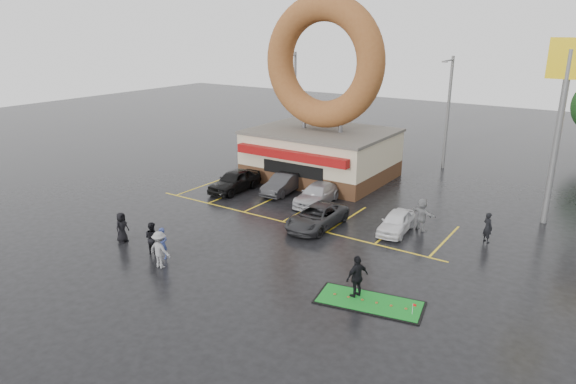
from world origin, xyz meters
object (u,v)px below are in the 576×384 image
Objects in this scene: streetlight_mid at (448,110)px; putting_green at (369,302)px; donut_shop at (322,120)px; dumpster at (263,160)px; streetlight_left at (295,99)px; car_grey at (317,217)px; car_dgrey at (283,184)px; person_cameraman at (357,277)px; car_silver at (317,194)px; shell_sign at (564,98)px; car_white at (396,222)px; person_blue at (162,243)px; car_black at (235,181)px.

putting_green is (4.45, -23.32, -4.75)m from streetlight_mid.
dumpster is (-5.48, -0.15, -3.81)m from donut_shop.
car_grey is at bearing -53.03° from streetlight_left.
person_cameraman is (10.89, -10.28, 0.30)m from car_dgrey.
putting_green is (8.45, -9.82, -0.61)m from car_silver.
shell_sign is 11.47m from car_white.
car_dgrey is 15.57m from putting_green.
donut_shop reaches higher than car_silver.
person_blue is at bearing -89.05° from car_dgrey.
streetlight_left is at bearing 135.22° from donut_shop.
shell_sign is 16.79m from putting_green.
person_blue is at bearing -135.37° from car_white.
donut_shop is 3.79× the size of car_white.
donut_shop is at bearing -122.06° from person_cameraman.
dumpster is (-10.62, 9.03, 0.01)m from car_grey.
donut_shop is 8.15m from car_black.
car_black is 11.43m from person_blue.
car_silver is 6.51m from car_white.
streetlight_left reaches higher than person_cameraman.
shell_sign reaches higher than dumpster.
streetlight_mid is at bearing 4.09° from streetlight_left.
dumpster is at bearing 108.90° from car_black.
person_blue is at bearing -71.85° from streetlight_left.
car_dgrey is 12.22m from person_blue.
car_black is 1.09× the size of car_dgrey.
donut_shop is 6.94× the size of person_cameraman.
car_silver is (-13.00, -4.59, -6.73)m from shell_sign.
person_cameraman is at bearing -51.32° from streetlight_left.
car_dgrey is 0.86× the size of putting_green.
car_silver is 2.29× the size of person_cameraman.
car_dgrey is (-16.13, -4.00, -6.70)m from shell_sign.
car_grey is (2.14, -3.62, -0.01)m from car_silver.
donut_shop is 7.50× the size of dumpster.
car_grey is 1.29× the size of car_white.
donut_shop is at bearing 83.53° from person_blue.
person_cameraman is at bearing -47.19° from car_dgrey.
person_blue reaches higher than car_grey.
streetlight_mid reaches higher than person_cameraman.
person_cameraman is (-5.24, -14.28, -6.40)m from shell_sign.
streetlight_mid is at bearing 100.80° from putting_green.
car_dgrey is 14.98m from person_cameraman.
putting_green is at bearing -79.20° from streetlight_mid.
streetlight_left is 28.68m from person_cameraman.
shell_sign reaches higher than putting_green.
donut_shop is at bearing 176.53° from shell_sign.
streetlight_left reaches higher than car_dgrey.
car_black reaches higher than car_white.
streetlight_mid is at bearing 57.26° from car_dgrey.
donut_shop reaches higher than car_white.
dumpster is at bearing 139.81° from car_grey.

